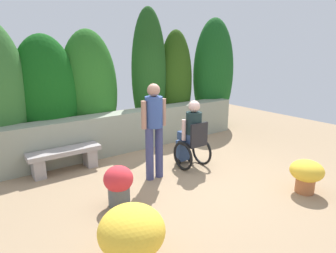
# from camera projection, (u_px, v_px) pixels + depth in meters

# --- Properties ---
(ground_plane) EXTENTS (12.30, 12.30, 0.00)m
(ground_plane) POSITION_uv_depth(u_px,v_px,m) (186.00, 176.00, 5.28)
(ground_plane) COLOR #987D5E
(stone_retaining_wall) EXTENTS (5.95, 0.46, 0.89)m
(stone_retaining_wall) POSITION_uv_depth(u_px,v_px,m) (133.00, 130.00, 6.70)
(stone_retaining_wall) COLOR gray
(stone_retaining_wall) RESTS_ON ground
(hedge_backdrop) EXTENTS (6.93, 1.15, 3.26)m
(hedge_backdrop) POSITION_uv_depth(u_px,v_px,m) (121.00, 85.00, 6.92)
(hedge_backdrop) COLOR #336A2C
(hedge_backdrop) RESTS_ON ground
(stone_bench) EXTENTS (1.33, 0.37, 0.44)m
(stone_bench) POSITION_uv_depth(u_px,v_px,m) (65.00, 157.00, 5.43)
(stone_bench) COLOR gray
(stone_bench) RESTS_ON ground
(person_in_wheelchair) EXTENTS (0.53, 0.66, 1.33)m
(person_in_wheelchair) POSITION_uv_depth(u_px,v_px,m) (192.00, 136.00, 5.57)
(person_in_wheelchair) COLOR black
(person_in_wheelchair) RESTS_ON ground
(person_standing_companion) EXTENTS (0.49, 0.30, 1.70)m
(person_standing_companion) POSITION_uv_depth(u_px,v_px,m) (154.00, 125.00, 4.97)
(person_standing_companion) COLOR #3A3F6F
(person_standing_companion) RESTS_ON ground
(flower_pot_purple_near) EXTENTS (0.72, 0.72, 0.67)m
(flower_pot_purple_near) POSITION_uv_depth(u_px,v_px,m) (132.00, 234.00, 3.04)
(flower_pot_purple_near) COLOR #AA4E31
(flower_pot_purple_near) RESTS_ON ground
(flower_pot_terracotta_by_wall) EXTENTS (0.52, 0.52, 0.54)m
(flower_pot_terracotta_by_wall) POSITION_uv_depth(u_px,v_px,m) (306.00, 173.00, 4.61)
(flower_pot_terracotta_by_wall) COLOR #AE653A
(flower_pot_terracotta_by_wall) RESTS_ON ground
(flower_pot_red_accent) EXTENTS (0.43, 0.43, 0.62)m
(flower_pot_red_accent) POSITION_uv_depth(u_px,v_px,m) (119.00, 184.00, 4.22)
(flower_pot_red_accent) COLOR #535959
(flower_pot_red_accent) RESTS_ON ground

